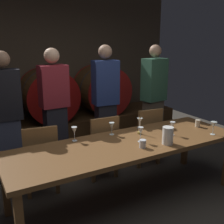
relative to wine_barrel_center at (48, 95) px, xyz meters
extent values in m
plane|color=#3F3A33|center=(0.01, -2.49, -0.90)|extent=(7.30, 7.30, 0.00)
cube|color=brown|center=(0.01, 0.55, 0.57)|extent=(5.62, 0.24, 2.93)
cube|color=brown|center=(0.01, 0.00, -0.68)|extent=(5.06, 0.90, 0.44)
cylinder|color=brown|center=(0.00, 0.00, 0.00)|extent=(0.91, 0.72, 0.91)
cylinder|color=#9E1411|center=(0.00, -0.37, 0.00)|extent=(0.92, 0.03, 0.92)
cylinder|color=#9E1411|center=(0.00, 0.37, 0.00)|extent=(0.92, 0.03, 0.92)
cylinder|color=#2D2D33|center=(0.00, 0.00, 0.00)|extent=(0.91, 0.04, 0.91)
cylinder|color=brown|center=(1.07, 0.00, 0.00)|extent=(0.91, 0.72, 0.91)
cylinder|color=#B21C16|center=(1.07, -0.37, 0.00)|extent=(0.92, 0.03, 0.92)
cylinder|color=#B21C16|center=(1.07, 0.37, 0.00)|extent=(0.92, 0.03, 0.92)
cylinder|color=#2D2D33|center=(1.07, 0.00, 0.00)|extent=(0.91, 0.04, 0.91)
cube|color=brown|center=(0.22, -2.24, -0.20)|extent=(2.75, 0.87, 0.05)
cube|color=brown|center=(-1.07, -1.87, -0.56)|extent=(0.07, 0.07, 0.67)
cube|color=brown|center=(1.52, -1.87, -0.56)|extent=(0.07, 0.07, 0.67)
cube|color=olive|center=(-0.59, -1.52, -0.46)|extent=(0.45, 0.45, 0.04)
cube|color=olive|center=(-0.62, -1.69, -0.23)|extent=(0.40, 0.10, 0.42)
cube|color=olive|center=(-0.40, -1.37, -0.69)|extent=(0.05, 0.05, 0.42)
cube|color=olive|center=(-0.74, -1.32, -0.69)|extent=(0.05, 0.05, 0.42)
cube|color=olive|center=(-0.45, -1.71, -0.69)|extent=(0.05, 0.05, 0.42)
cube|color=olive|center=(-0.79, -1.66, -0.69)|extent=(0.05, 0.05, 0.42)
cube|color=olive|center=(0.23, -1.53, -0.46)|extent=(0.42, 0.42, 0.04)
cube|color=olive|center=(0.22, -1.71, -0.23)|extent=(0.40, 0.06, 0.42)
cube|color=olive|center=(0.41, -1.37, -0.69)|extent=(0.05, 0.05, 0.42)
cube|color=olive|center=(0.07, -1.35, -0.69)|extent=(0.05, 0.05, 0.42)
cube|color=olive|center=(0.39, -1.71, -0.69)|extent=(0.05, 0.05, 0.42)
cube|color=olive|center=(0.06, -1.69, -0.69)|extent=(0.05, 0.05, 0.42)
cube|color=olive|center=(1.01, -1.49, -0.46)|extent=(0.43, 0.43, 0.04)
cube|color=olive|center=(0.99, -1.67, -0.23)|extent=(0.40, 0.07, 0.42)
cube|color=olive|center=(1.19, -1.34, -0.69)|extent=(0.05, 0.05, 0.42)
cube|color=olive|center=(0.85, -1.31, -0.69)|extent=(0.05, 0.05, 0.42)
cube|color=olive|center=(1.16, -1.67, -0.69)|extent=(0.05, 0.05, 0.42)
cube|color=olive|center=(0.82, -1.65, -0.69)|extent=(0.05, 0.05, 0.42)
cube|color=#33384C|center=(-0.87, -1.08, -0.47)|extent=(0.32, 0.22, 0.86)
cube|color=black|center=(-0.87, -1.08, 0.28)|extent=(0.40, 0.27, 0.64)
sphere|color=#8C664C|center=(-0.87, -1.08, 0.72)|extent=(0.21, 0.21, 0.21)
cube|color=black|center=(-0.23, -1.05, -0.43)|extent=(0.31, 0.21, 0.94)
cube|color=maroon|center=(-0.23, -1.05, 0.33)|extent=(0.39, 0.25, 0.58)
sphere|color=#D8A884|center=(-0.23, -1.05, 0.75)|extent=(0.21, 0.21, 0.21)
cube|color=black|center=(0.60, -1.03, -0.46)|extent=(0.32, 0.23, 0.88)
cube|color=navy|center=(0.60, -1.03, 0.32)|extent=(0.40, 0.28, 0.67)
sphere|color=tan|center=(0.60, -1.03, 0.78)|extent=(0.21, 0.21, 0.21)
cube|color=brown|center=(1.39, -1.23, -0.45)|extent=(0.32, 0.24, 0.89)
cube|color=#336047|center=(1.39, -1.23, 0.33)|extent=(0.41, 0.29, 0.67)
sphere|color=tan|center=(1.39, -1.23, 0.79)|extent=(0.19, 0.19, 0.19)
cylinder|color=olive|center=(0.51, -2.07, -0.16)|extent=(0.05, 0.05, 0.02)
cylinder|color=#EDE5CC|center=(0.51, -2.07, -0.06)|extent=(0.02, 0.02, 0.17)
cone|color=yellow|center=(0.51, -2.07, 0.04)|extent=(0.01, 0.01, 0.02)
cylinder|color=white|center=(0.59, -2.51, -0.08)|extent=(0.12, 0.12, 0.20)
cylinder|color=white|center=(-0.28, -1.90, -0.17)|extent=(0.06, 0.06, 0.00)
cylinder|color=white|center=(-0.28, -1.90, -0.13)|extent=(0.01, 0.01, 0.08)
cone|color=white|center=(-0.28, -1.90, -0.05)|extent=(0.07, 0.07, 0.08)
cylinder|color=silver|center=(0.20, -1.93, -0.17)|extent=(0.06, 0.06, 0.00)
cylinder|color=silver|center=(0.20, -1.93, -0.14)|extent=(0.01, 0.01, 0.06)
cone|color=silver|center=(0.20, -1.93, -0.06)|extent=(0.07, 0.07, 0.09)
cylinder|color=white|center=(0.37, -2.30, -0.17)|extent=(0.06, 0.06, 0.00)
cylinder|color=white|center=(0.37, -2.30, -0.13)|extent=(0.01, 0.01, 0.08)
cone|color=white|center=(0.37, -2.30, -0.04)|extent=(0.06, 0.06, 0.09)
cylinder|color=white|center=(0.65, -1.89, -0.17)|extent=(0.06, 0.06, 0.00)
cylinder|color=white|center=(0.65, -1.89, -0.14)|extent=(0.01, 0.01, 0.07)
cone|color=white|center=(0.65, -1.89, -0.07)|extent=(0.08, 0.08, 0.07)
cylinder|color=white|center=(0.83, -2.31, -0.17)|extent=(0.06, 0.06, 0.00)
cylinder|color=white|center=(0.83, -2.31, -0.13)|extent=(0.01, 0.01, 0.08)
cone|color=white|center=(0.83, -2.31, -0.05)|extent=(0.06, 0.06, 0.08)
cylinder|color=silver|center=(1.28, -2.54, -0.17)|extent=(0.06, 0.06, 0.00)
cylinder|color=silver|center=(1.28, -2.54, -0.13)|extent=(0.01, 0.01, 0.09)
cone|color=silver|center=(1.28, -2.54, -0.05)|extent=(0.08, 0.08, 0.07)
cylinder|color=silver|center=(0.28, -2.46, -0.13)|extent=(0.07, 0.07, 0.09)
cylinder|color=beige|center=(1.35, -2.23, -0.13)|extent=(0.07, 0.07, 0.10)
camera|label=1|loc=(-1.36, -4.67, 0.95)|focal=43.59mm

